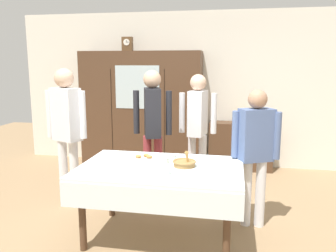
# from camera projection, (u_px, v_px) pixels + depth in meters

# --- Properties ---
(ground_plane) EXTENTS (12.00, 12.00, 0.00)m
(ground_plane) POSITION_uv_depth(u_px,v_px,m) (165.00, 228.00, 3.89)
(ground_plane) COLOR #997A56
(ground_plane) RESTS_ON ground
(back_wall) EXTENTS (6.40, 0.10, 2.70)m
(back_wall) POSITION_uv_depth(u_px,v_px,m) (194.00, 89.00, 6.21)
(back_wall) COLOR silver
(back_wall) RESTS_ON ground
(dining_table) EXTENTS (1.66, 1.10, 0.77)m
(dining_table) POSITION_uv_depth(u_px,v_px,m) (160.00, 177.00, 3.54)
(dining_table) COLOR #4C3321
(dining_table) RESTS_ON ground
(wall_cabinet) EXTENTS (2.12, 0.46, 2.02)m
(wall_cabinet) POSITION_uv_depth(u_px,v_px,m) (141.00, 109.00, 6.15)
(wall_cabinet) COLOR #4C3321
(wall_cabinet) RESTS_ON ground
(mantel_clock) EXTENTS (0.18, 0.11, 0.24)m
(mantel_clock) POSITION_uv_depth(u_px,v_px,m) (127.00, 44.00, 5.99)
(mantel_clock) COLOR brown
(mantel_clock) RESTS_ON wall_cabinet
(bookshelf_low) EXTENTS (1.07, 0.35, 0.81)m
(bookshelf_low) POSITION_uv_depth(u_px,v_px,m) (240.00, 146.00, 5.98)
(bookshelf_low) COLOR #4C3321
(bookshelf_low) RESTS_ON ground
(book_stack) EXTENTS (0.17, 0.23, 0.12)m
(book_stack) POSITION_uv_depth(u_px,v_px,m) (241.00, 119.00, 5.90)
(book_stack) COLOR #3D754C
(book_stack) RESTS_ON bookshelf_low
(tea_cup_front_edge) EXTENTS (0.13, 0.13, 0.06)m
(tea_cup_front_edge) POSITION_uv_depth(u_px,v_px,m) (173.00, 158.00, 3.78)
(tea_cup_front_edge) COLOR silver
(tea_cup_front_edge) RESTS_ON dining_table
(tea_cup_back_edge) EXTENTS (0.13, 0.13, 0.06)m
(tea_cup_back_edge) POSITION_uv_depth(u_px,v_px,m) (165.00, 161.00, 3.64)
(tea_cup_back_edge) COLOR silver
(tea_cup_back_edge) RESTS_ON dining_table
(tea_cup_mid_left) EXTENTS (0.13, 0.13, 0.06)m
(tea_cup_mid_left) POSITION_uv_depth(u_px,v_px,m) (166.00, 172.00, 3.29)
(tea_cup_mid_left) COLOR silver
(tea_cup_mid_left) RESTS_ON dining_table
(tea_cup_near_left) EXTENTS (0.13, 0.13, 0.06)m
(tea_cup_near_left) POSITION_uv_depth(u_px,v_px,m) (140.00, 164.00, 3.54)
(tea_cup_near_left) COLOR white
(tea_cup_near_left) RESTS_ON dining_table
(bread_basket) EXTENTS (0.24, 0.24, 0.16)m
(bread_basket) POSITION_uv_depth(u_px,v_px,m) (184.00, 163.00, 3.55)
(bread_basket) COLOR #9E7542
(bread_basket) RESTS_ON dining_table
(pastry_plate) EXTENTS (0.28, 0.28, 0.05)m
(pastry_plate) POSITION_uv_depth(u_px,v_px,m) (144.00, 158.00, 3.83)
(pastry_plate) COLOR white
(pastry_plate) RESTS_ON dining_table
(spoon_back_edge) EXTENTS (0.12, 0.02, 0.01)m
(spoon_back_edge) POSITION_uv_depth(u_px,v_px,m) (124.00, 171.00, 3.39)
(spoon_back_edge) COLOR silver
(spoon_back_edge) RESTS_ON dining_table
(spoon_mid_left) EXTENTS (0.12, 0.02, 0.01)m
(spoon_mid_left) POSITION_uv_depth(u_px,v_px,m) (90.00, 173.00, 3.33)
(spoon_mid_left) COLOR silver
(spoon_mid_left) RESTS_ON dining_table
(person_beside_shelf) EXTENTS (0.52, 0.33, 1.54)m
(person_beside_shelf) POSITION_uv_depth(u_px,v_px,m) (256.00, 146.00, 3.79)
(person_beside_shelf) COLOR silver
(person_beside_shelf) RESTS_ON ground
(person_near_right_end) EXTENTS (0.52, 0.33, 1.75)m
(person_near_right_end) POSITION_uv_depth(u_px,v_px,m) (66.00, 124.00, 4.29)
(person_near_right_end) COLOR silver
(person_near_right_end) RESTS_ON ground
(person_by_cabinet) EXTENTS (0.52, 0.40, 1.72)m
(person_by_cabinet) POSITION_uv_depth(u_px,v_px,m) (152.00, 121.00, 4.60)
(person_by_cabinet) COLOR #933338
(person_by_cabinet) RESTS_ON ground
(person_behind_table_left) EXTENTS (0.52, 0.39, 1.67)m
(person_behind_table_left) POSITION_uv_depth(u_px,v_px,m) (198.00, 122.00, 4.81)
(person_behind_table_left) COLOR silver
(person_behind_table_left) RESTS_ON ground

